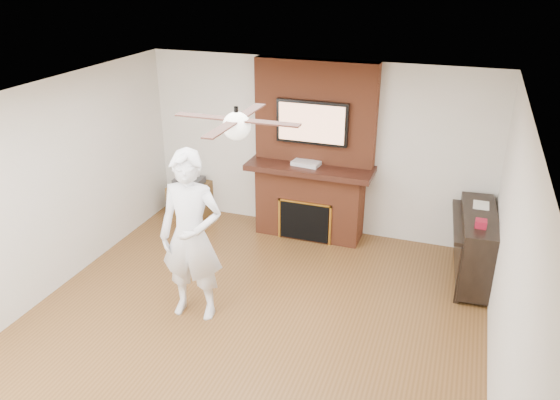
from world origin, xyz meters
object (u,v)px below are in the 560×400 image
(person, at_px, (191,237))
(side_table, at_px, (190,198))
(fireplace, at_px, (312,169))
(piano, at_px, (475,244))

(person, distance_m, side_table, 2.72)
(fireplace, distance_m, side_table, 2.07)
(piano, bearing_deg, person, -152.19)
(person, distance_m, piano, 3.49)
(side_table, bearing_deg, person, -61.33)
(fireplace, relative_size, person, 1.28)
(person, xyz_separation_m, piano, (2.94, 1.82, -0.50))
(fireplace, bearing_deg, person, -105.54)
(fireplace, height_order, side_table, fireplace)
(person, height_order, piano, person)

